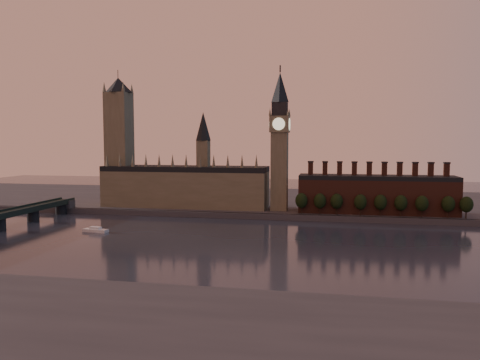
# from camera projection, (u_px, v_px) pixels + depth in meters

# --- Properties ---
(ground) EXTENTS (900.00, 900.00, 0.00)m
(ground) POSITION_uv_depth(u_px,v_px,m) (238.00, 247.00, 245.33)
(ground) COLOR black
(ground) RESTS_ON ground
(north_bank) EXTENTS (900.00, 182.00, 4.00)m
(north_bank) POSITION_uv_depth(u_px,v_px,m) (276.00, 201.00, 419.37)
(north_bank) COLOR #454449
(north_bank) RESTS_ON ground
(palace_of_westminster) EXTENTS (130.00, 30.30, 74.00)m
(palace_of_westminster) POSITION_uv_depth(u_px,v_px,m) (186.00, 184.00, 368.18)
(palace_of_westminster) COLOR #766D54
(palace_of_westminster) RESTS_ON north_bank
(victoria_tower) EXTENTS (24.00, 24.00, 108.00)m
(victoria_tower) POSITION_uv_depth(u_px,v_px,m) (119.00, 137.00, 375.71)
(victoria_tower) COLOR #766D54
(victoria_tower) RESTS_ON north_bank
(big_ben) EXTENTS (15.00, 15.00, 107.00)m
(big_ben) POSITION_uv_depth(u_px,v_px,m) (280.00, 139.00, 346.40)
(big_ben) COLOR #766D54
(big_ben) RESTS_ON north_bank
(chimney_block) EXTENTS (110.00, 25.00, 37.00)m
(chimney_block) POSITION_uv_depth(u_px,v_px,m) (376.00, 194.00, 336.35)
(chimney_block) COLOR #5A2D22
(chimney_block) RESTS_ON north_bank
(embankment_tree_0) EXTENTS (8.60, 8.60, 14.88)m
(embankment_tree_0) POSITION_uv_depth(u_px,v_px,m) (301.00, 201.00, 331.43)
(embankment_tree_0) COLOR black
(embankment_tree_0) RESTS_ON north_bank
(embankment_tree_1) EXTENTS (8.60, 8.60, 14.88)m
(embankment_tree_1) POSITION_uv_depth(u_px,v_px,m) (320.00, 201.00, 329.49)
(embankment_tree_1) COLOR black
(embankment_tree_1) RESTS_ON north_bank
(embankment_tree_2) EXTENTS (8.60, 8.60, 14.88)m
(embankment_tree_2) POSITION_uv_depth(u_px,v_px,m) (337.00, 201.00, 327.74)
(embankment_tree_2) COLOR black
(embankment_tree_2) RESTS_ON north_bank
(embankment_tree_3) EXTENTS (8.60, 8.60, 14.88)m
(embankment_tree_3) POSITION_uv_depth(u_px,v_px,m) (360.00, 202.00, 323.66)
(embankment_tree_3) COLOR black
(embankment_tree_3) RESTS_ON north_bank
(embankment_tree_4) EXTENTS (8.60, 8.60, 14.88)m
(embankment_tree_4) POSITION_uv_depth(u_px,v_px,m) (380.00, 202.00, 322.17)
(embankment_tree_4) COLOR black
(embankment_tree_4) RESTS_ON north_bank
(embankment_tree_5) EXTENTS (8.60, 8.60, 14.88)m
(embankment_tree_5) POSITION_uv_depth(u_px,v_px,m) (401.00, 203.00, 319.21)
(embankment_tree_5) COLOR black
(embankment_tree_5) RESTS_ON north_bank
(embankment_tree_6) EXTENTS (8.60, 8.60, 14.88)m
(embankment_tree_6) POSITION_uv_depth(u_px,v_px,m) (422.00, 203.00, 315.95)
(embankment_tree_6) COLOR black
(embankment_tree_6) RESTS_ON north_bank
(embankment_tree_7) EXTENTS (8.60, 8.60, 14.88)m
(embankment_tree_7) POSITION_uv_depth(u_px,v_px,m) (448.00, 204.00, 313.59)
(embankment_tree_7) COLOR black
(embankment_tree_7) RESTS_ON north_bank
(embankment_tree_8) EXTENTS (8.60, 8.60, 14.88)m
(embankment_tree_8) POSITION_uv_depth(u_px,v_px,m) (466.00, 205.00, 310.74)
(embankment_tree_8) COLOR black
(embankment_tree_8) RESTS_ON north_bank
(river_boat) EXTENTS (16.58, 6.77, 3.22)m
(river_boat) POSITION_uv_depth(u_px,v_px,m) (95.00, 230.00, 286.21)
(river_boat) COLOR silver
(river_boat) RESTS_ON ground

